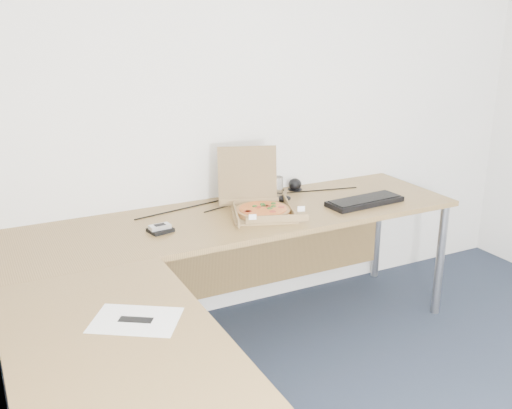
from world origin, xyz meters
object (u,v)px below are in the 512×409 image
drinking_glass (277,187)px  wallet (160,230)px  pizza_box (261,207)px  keyboard (365,201)px  desk (213,260)px

drinking_glass → wallet: drinking_glass is taller
pizza_box → wallet: bearing=-158.4°
drinking_glass → keyboard: drinking_glass is taller
desk → pizza_box: size_ratio=6.53×
desk → wallet: size_ratio=22.34×
pizza_box → wallet: 0.57m
pizza_box → desk: bearing=-119.0°
desk → wallet: bearing=108.0°
desk → drinking_glass: 0.92m
pizza_box → keyboard: size_ratio=0.84×
desk → drinking_glass: bearing=42.8°
desk → pizza_box: 0.60m
pizza_box → wallet: pizza_box is taller
keyboard → wallet: bearing=171.8°
drinking_glass → pizza_box: bearing=-134.4°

